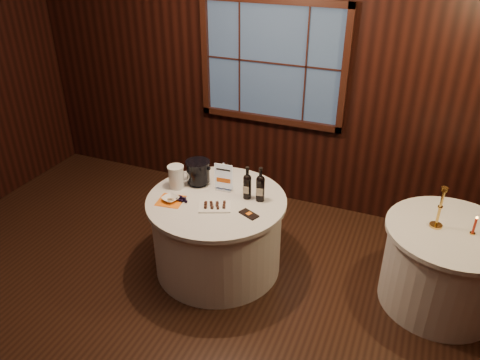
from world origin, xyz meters
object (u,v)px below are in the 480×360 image
at_px(port_bottle_right, 260,186).
at_px(chocolate_box, 249,214).
at_px(cracker_bowl, 171,199).
at_px(ice_bucket, 198,172).
at_px(port_bottle_left, 247,185).
at_px(red_candle, 474,227).
at_px(chocolate_plate, 215,206).
at_px(brass_candlestick, 439,213).
at_px(grape_bunch, 183,198).
at_px(side_table, 444,267).
at_px(main_table, 217,233).
at_px(glass_pitcher, 176,177).
at_px(sign_stand, 224,181).

xyz_separation_m(port_bottle_right, chocolate_box, (-0.00, -0.26, -0.14)).
bearing_deg(cracker_bowl, ice_bucket, 76.88).
bearing_deg(cracker_bowl, port_bottle_left, 26.96).
xyz_separation_m(port_bottle_left, port_bottle_right, (0.12, 0.01, 0.01)).
distance_m(port_bottle_right, red_candle, 1.77).
distance_m(port_bottle_left, chocolate_plate, 0.35).
bearing_deg(brass_candlestick, grape_bunch, -168.39).
bearing_deg(side_table, port_bottle_left, -174.32).
bearing_deg(cracker_bowl, chocolate_box, 4.35).
bearing_deg(main_table, port_bottle_left, 26.71).
relative_size(port_bottle_left, chocolate_plate, 0.96).
bearing_deg(cracker_bowl, glass_pitcher, 105.78).
relative_size(ice_bucket, red_candle, 1.42).
bearing_deg(ice_bucket, cracker_bowl, -103.12).
bearing_deg(main_table, sign_stand, 90.95).
bearing_deg(grape_bunch, chocolate_plate, -0.06).
bearing_deg(sign_stand, red_candle, -0.75).
distance_m(port_bottle_left, ice_bucket, 0.53).
bearing_deg(grape_bunch, chocolate_box, 0.60).
bearing_deg(chocolate_box, cracker_bowl, -151.27).
height_order(chocolate_plate, glass_pitcher, glass_pitcher).
xyz_separation_m(chocolate_plate, cracker_bowl, (-0.42, -0.05, 0.01)).
relative_size(ice_bucket, brass_candlestick, 0.64).
relative_size(sign_stand, port_bottle_left, 0.90).
bearing_deg(red_candle, port_bottle_left, -174.71).
relative_size(port_bottle_left, ice_bucket, 1.32).
bearing_deg(port_bottle_right, red_candle, -4.38).
distance_m(chocolate_plate, glass_pitcher, 0.53).
xyz_separation_m(ice_bucket, grape_bunch, (0.01, -0.33, -0.10)).
height_order(sign_stand, grape_bunch, sign_stand).
distance_m(port_bottle_right, glass_pitcher, 0.81).
distance_m(brass_candlestick, red_candle, 0.29).
distance_m(glass_pitcher, cracker_bowl, 0.27).
relative_size(grape_bunch, glass_pitcher, 0.84).
relative_size(port_bottle_right, glass_pitcher, 1.49).
distance_m(chocolate_box, brass_candlestick, 1.56).
relative_size(side_table, brass_candlestick, 2.92).
xyz_separation_m(main_table, chocolate_plate, (0.05, -0.14, 0.40)).
height_order(side_table, ice_bucket, ice_bucket).
height_order(side_table, chocolate_plate, chocolate_plate).
xyz_separation_m(port_bottle_left, ice_bucket, (-0.53, 0.07, -0.01)).
height_order(glass_pitcher, cracker_bowl, glass_pitcher).
height_order(chocolate_plate, grape_bunch, grape_bunch).
bearing_deg(red_candle, main_table, -172.00).
distance_m(sign_stand, ice_bucket, 0.28).
distance_m(sign_stand, port_bottle_right, 0.38).
bearing_deg(port_bottle_left, brass_candlestick, 2.83).
height_order(main_table, cracker_bowl, cracker_bowl).
bearing_deg(port_bottle_right, chocolate_box, -100.71).
xyz_separation_m(side_table, cracker_bowl, (-2.37, -0.49, 0.40)).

